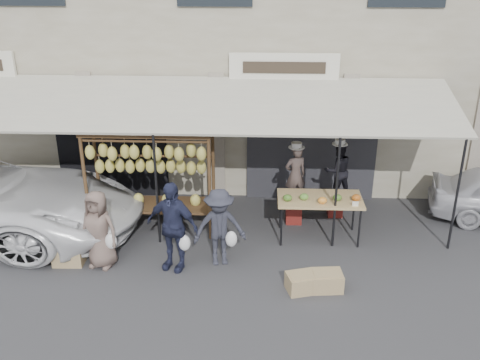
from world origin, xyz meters
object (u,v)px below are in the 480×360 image
at_px(customer_right, 220,227).
at_px(crate_near_a, 302,283).
at_px(vendor_left, 295,175).
at_px(customer_mid, 172,226).
at_px(banana_rack, 149,161).
at_px(crate_near_b, 326,281).
at_px(customer_left, 99,230).
at_px(produce_table, 320,200).
at_px(crate_far, 69,255).
at_px(vendor_right, 338,171).

bearing_deg(customer_right, crate_near_a, -41.07).
relative_size(vendor_left, customer_mid, 0.75).
distance_m(banana_rack, crate_near_b, 4.25).
distance_m(customer_right, crate_near_b, 2.16).
distance_m(banana_rack, customer_mid, 1.76).
bearing_deg(customer_mid, crate_near_a, 2.98).
bearing_deg(vendor_left, customer_right, 30.33).
bearing_deg(customer_left, banana_rack, 78.25).
relative_size(vendor_left, crate_near_b, 2.39).
height_order(customer_right, crate_near_a, customer_right).
bearing_deg(crate_near_a, customer_mid, 164.44).
xyz_separation_m(customer_right, crate_near_b, (1.93, -0.77, -0.60)).
distance_m(produce_table, crate_near_a, 2.07).
bearing_deg(crate_far, produce_table, 13.79).
xyz_separation_m(banana_rack, crate_near_a, (3.02, -2.12, -1.41)).
distance_m(produce_table, vendor_right, 1.19).
height_order(banana_rack, vendor_left, banana_rack).
xyz_separation_m(customer_mid, crate_near_a, (2.35, -0.65, -0.71)).
distance_m(customer_right, crate_near_a, 1.82).
bearing_deg(produce_table, customer_mid, -156.12).
bearing_deg(produce_table, customer_left, -163.49).
relative_size(crate_near_b, crate_far, 0.97).
distance_m(produce_table, crate_far, 4.99).
xyz_separation_m(customer_left, crate_far, (-0.64, 0.05, -0.59)).
relative_size(customer_mid, customer_right, 1.14).
bearing_deg(crate_near_a, customer_right, 150.86).
xyz_separation_m(crate_near_b, crate_far, (-4.79, 0.65, 0.01)).
bearing_deg(banana_rack, crate_near_a, -35.07).
height_order(banana_rack, vendor_right, banana_rack).
bearing_deg(produce_table, crate_far, -166.21).
height_order(banana_rack, customer_mid, banana_rack).
height_order(customer_mid, crate_far, customer_mid).
relative_size(produce_table, crate_near_a, 3.22).
bearing_deg(vendor_left, crate_far, 3.85).
relative_size(produce_table, customer_left, 1.12).
relative_size(crate_near_a, crate_far, 0.95).
xyz_separation_m(vendor_left, customer_right, (-1.48, -1.75, -0.36)).
xyz_separation_m(vendor_right, customer_right, (-2.42, -2.12, -0.32)).
bearing_deg(crate_near_a, vendor_right, 72.83).
xyz_separation_m(produce_table, vendor_left, (-0.47, 0.70, 0.25)).
bearing_deg(vendor_right, customer_right, 23.42).
relative_size(banana_rack, crate_near_a, 4.93).
xyz_separation_m(crate_near_a, crate_far, (-4.36, 0.71, 0.01)).
relative_size(customer_right, crate_near_a, 2.89).
distance_m(banana_rack, customer_left, 1.81).
height_order(customer_right, crate_near_b, customer_right).
height_order(banana_rack, crate_near_a, banana_rack).
xyz_separation_m(vendor_right, customer_mid, (-3.27, -2.30, -0.22)).
height_order(banana_rack, crate_far, banana_rack).
height_order(produce_table, customer_mid, customer_mid).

